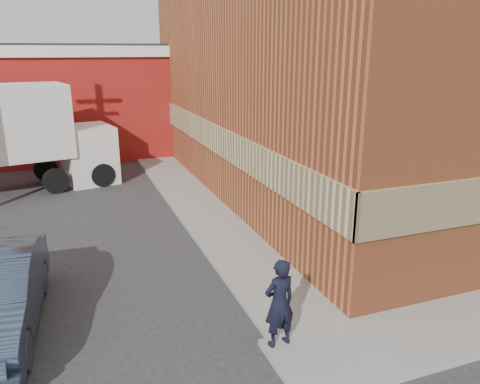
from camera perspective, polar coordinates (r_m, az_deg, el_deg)
name	(u,v)px	position (r m, az deg, el deg)	size (l,w,h in m)	color
ground	(282,340)	(9.41, 5.15, -17.48)	(90.00, 90.00, 0.00)	#28282B
brick_building	(382,66)	(19.95, 16.88, 14.43)	(14.25, 18.25, 9.36)	#A8512B
sidewalk_west	(191,199)	(17.28, -5.94, -0.84)	(1.80, 18.00, 0.12)	gray
warehouse	(10,101)	(27.19, -26.20, 9.96)	(16.30, 8.30, 5.60)	maroon
man	(279,303)	(8.63, 4.82, -13.34)	(0.62, 0.40, 1.69)	black
box_truck	(2,132)	(19.82, -27.05, 6.51)	(8.57, 3.97, 4.08)	silver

